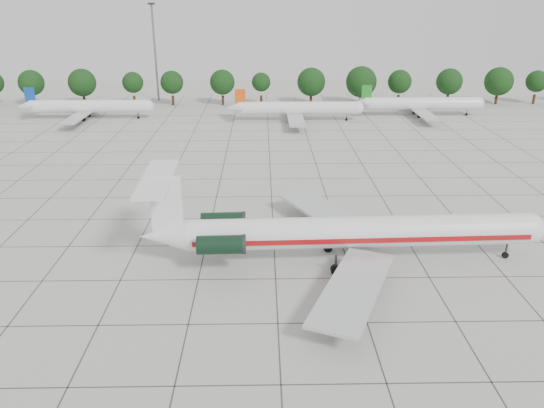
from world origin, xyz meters
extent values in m
plane|color=#B3B2AB|center=(0.00, 0.00, 0.00)|extent=(260.00, 260.00, 0.00)
cube|color=#383838|center=(0.00, 15.00, 0.01)|extent=(170.00, 170.00, 0.02)
cylinder|color=silver|center=(9.29, -4.33, 3.60)|extent=(37.07, 4.62, 3.39)
sphere|color=silver|center=(27.77, -3.71, 3.60)|extent=(3.39, 3.39, 3.39)
cone|color=silver|center=(-11.76, -5.03, 3.60)|extent=(5.25, 3.56, 3.39)
cube|color=#A00E11|center=(9.23, -2.61, 3.34)|extent=(35.94, 1.26, 0.56)
cube|color=#A00E11|center=(9.34, -6.04, 3.34)|extent=(35.94, 1.26, 0.56)
cube|color=#B7BABC|center=(6.41, 4.83, 2.21)|extent=(11.19, 15.88, 0.31)
cube|color=#B7BABC|center=(7.03, -13.65, 2.21)|extent=(10.39, 16.03, 0.31)
cube|color=black|center=(-5.68, -2.51, 3.90)|extent=(2.30, 1.41, 0.26)
cylinder|color=black|center=(-5.70, -1.79, 3.90)|extent=(4.99, 2.11, 1.95)
cube|color=black|center=(-5.52, -7.13, 3.90)|extent=(2.30, 1.41, 0.26)
cylinder|color=black|center=(-5.50, -7.85, 3.90)|extent=(4.99, 2.11, 1.95)
cube|color=silver|center=(-11.25, -5.01, 7.19)|extent=(3.29, 0.40, 6.16)
cube|color=silver|center=(-11.96, -5.03, 10.07)|extent=(3.49, 12.42, 0.23)
cylinder|color=black|center=(25.71, -3.78, 0.98)|extent=(0.21, 0.21, 1.95)
cylinder|color=black|center=(25.71, -3.78, 0.36)|extent=(0.73, 0.31, 0.72)
cylinder|color=black|center=(6.12, -1.76, 1.34)|extent=(0.25, 0.25, 1.85)
cylinder|color=black|center=(6.12, -1.76, 0.51)|extent=(1.05, 0.65, 1.03)
cylinder|color=black|center=(6.30, -7.10, 1.34)|extent=(0.25, 0.25, 1.85)
cylinder|color=black|center=(6.30, -7.10, 0.51)|extent=(1.05, 0.65, 1.03)
imported|color=yellow|center=(14.33, 2.88, 1.00)|extent=(0.80, 0.60, 2.01)
cylinder|color=silver|center=(-41.80, 68.52, 3.00)|extent=(27.20, 3.00, 3.00)
cube|color=#B7BABC|center=(-42.80, 68.52, 1.80)|extent=(3.50, 27.20, 0.25)
cube|color=#0B3996|center=(-55.24, 68.52, 5.60)|extent=(2.40, 0.25, 3.60)
cylinder|color=black|center=(-42.80, 70.72, 0.40)|extent=(0.80, 0.45, 0.80)
cylinder|color=black|center=(-42.80, 66.32, 0.40)|extent=(0.80, 0.45, 0.80)
cylinder|color=silver|center=(7.15, 65.51, 3.00)|extent=(27.20, 3.00, 3.00)
cube|color=#B7BABC|center=(6.15, 65.51, 1.80)|extent=(3.50, 27.20, 0.25)
cube|color=#DC4A0C|center=(-6.29, 65.51, 5.60)|extent=(2.40, 0.25, 3.60)
cylinder|color=black|center=(6.15, 67.71, 0.40)|extent=(0.80, 0.45, 0.80)
cylinder|color=black|center=(6.15, 63.31, 0.40)|extent=(0.80, 0.45, 0.80)
cylinder|color=silver|center=(37.14, 70.58, 3.00)|extent=(27.20, 3.00, 3.00)
cube|color=#B7BABC|center=(36.14, 70.58, 1.80)|extent=(3.50, 27.20, 0.25)
cube|color=#1B7B1E|center=(23.70, 70.58, 5.60)|extent=(2.40, 0.25, 3.60)
cylinder|color=black|center=(36.14, 72.78, 0.40)|extent=(0.80, 0.45, 0.80)
cylinder|color=black|center=(36.14, 68.38, 0.40)|extent=(0.80, 0.45, 0.80)
cylinder|color=#332114|center=(-61.45, 85.00, 1.25)|extent=(0.70, 0.70, 2.50)
sphere|color=black|center=(-61.45, 85.00, 6.00)|extent=(6.57, 6.57, 6.57)
cylinder|color=#332114|center=(-48.26, 85.00, 1.25)|extent=(0.70, 0.70, 2.50)
sphere|color=black|center=(-48.26, 85.00, 6.00)|extent=(7.15, 7.15, 7.15)
cylinder|color=#332114|center=(-35.07, 85.00, 1.25)|extent=(0.70, 0.70, 2.50)
sphere|color=black|center=(-35.07, 85.00, 6.00)|extent=(5.43, 5.43, 5.43)
cylinder|color=#332114|center=(-24.88, 85.00, 1.25)|extent=(0.70, 0.70, 2.50)
sphere|color=black|center=(-24.88, 85.00, 6.00)|extent=(5.99, 5.99, 5.99)
cylinder|color=#332114|center=(-11.69, 85.00, 1.25)|extent=(0.70, 0.70, 2.50)
sphere|color=black|center=(-11.69, 85.00, 6.00)|extent=(6.50, 6.50, 6.50)
cylinder|color=#332114|center=(-1.50, 85.00, 1.25)|extent=(0.70, 0.70, 2.50)
sphere|color=black|center=(-1.50, 85.00, 6.00)|extent=(4.93, 4.93, 4.93)
cylinder|color=#332114|center=(11.69, 85.00, 1.25)|extent=(0.70, 0.70, 2.50)
sphere|color=black|center=(11.69, 85.00, 6.00)|extent=(7.40, 7.40, 7.40)
cylinder|color=#332114|center=(24.88, 85.00, 1.25)|extent=(0.70, 0.70, 2.50)
sphere|color=black|center=(24.88, 85.00, 6.00)|extent=(8.08, 8.08, 8.08)
cylinder|color=#332114|center=(35.07, 85.00, 1.25)|extent=(0.70, 0.70, 2.50)
sphere|color=black|center=(35.07, 85.00, 6.00)|extent=(6.17, 6.17, 6.17)
cylinder|color=#332114|center=(48.26, 85.00, 1.25)|extent=(0.70, 0.70, 2.50)
sphere|color=black|center=(48.26, 85.00, 6.00)|extent=(6.82, 6.82, 6.82)
cylinder|color=#332114|center=(61.45, 85.00, 1.25)|extent=(0.70, 0.70, 2.50)
sphere|color=black|center=(61.45, 85.00, 6.00)|extent=(7.44, 7.44, 7.44)
cylinder|color=#332114|center=(71.64, 85.00, 1.25)|extent=(0.70, 0.70, 2.50)
sphere|color=black|center=(71.64, 85.00, 6.00)|extent=(5.66, 5.66, 5.66)
cylinder|color=slate|center=(-30.00, 92.00, 12.50)|extent=(0.56, 0.56, 25.00)
cube|color=black|center=(-30.00, 92.00, 25.20)|extent=(1.60, 1.60, 0.50)
camera|label=1|loc=(-1.27, -56.04, 27.36)|focal=35.00mm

